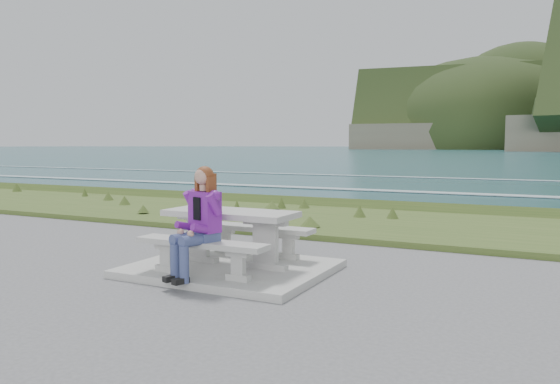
{
  "coord_description": "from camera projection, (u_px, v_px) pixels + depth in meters",
  "views": [
    {
      "loc": [
        3.89,
        -6.27,
        1.75
      ],
      "look_at": [
        0.15,
        1.2,
        1.02
      ],
      "focal_mm": 35.0,
      "sensor_mm": 36.0,
      "label": 1
    }
  ],
  "objects": [
    {
      "name": "concrete_slab",
      "position": [
        231.0,
        268.0,
        7.47
      ],
      "size": [
        2.6,
        2.1,
        0.1
      ],
      "primitive_type": "cube",
      "color": "gray",
      "rests_on": "ground"
    },
    {
      "name": "picnic_table",
      "position": [
        231.0,
        223.0,
        7.42
      ],
      "size": [
        1.8,
        0.75,
        0.75
      ],
      "color": "gray",
      "rests_on": "concrete_slab"
    },
    {
      "name": "bench_landward",
      "position": [
        201.0,
        248.0,
        6.82
      ],
      "size": [
        1.8,
        0.35,
        0.45
      ],
      "color": "gray",
      "rests_on": "concrete_slab"
    },
    {
      "name": "bench_seaward",
      "position": [
        256.0,
        232.0,
        8.06
      ],
      "size": [
        1.8,
        0.35,
        0.45
      ],
      "color": "gray",
      "rests_on": "concrete_slab"
    },
    {
      "name": "grass_verge",
      "position": [
        351.0,
        224.0,
        11.93
      ],
      "size": [
        160.0,
        4.5,
        0.22
      ],
      "primitive_type": "cube",
      "color": "#35501E",
      "rests_on": "ground"
    },
    {
      "name": "shore_drop",
      "position": [
        387.0,
        210.0,
        14.52
      ],
      "size": [
        160.0,
        0.8,
        2.2
      ],
      "primitive_type": "cube",
      "color": "#675D4D",
      "rests_on": "ground"
    },
    {
      "name": "ocean",
      "position": [
        472.0,
        208.0,
        29.98
      ],
      "size": [
        1600.0,
        1600.0,
        0.09
      ],
      "color": "#1D4D54",
      "rests_on": "ground"
    },
    {
      "name": "seated_woman",
      "position": [
        195.0,
        237.0,
        6.69
      ],
      "size": [
        0.55,
        0.75,
        1.38
      ],
      "rotation": [
        0.0,
        0.0,
        -0.3
      ],
      "color": "navy",
      "rests_on": "concrete_slab"
    }
  ]
}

